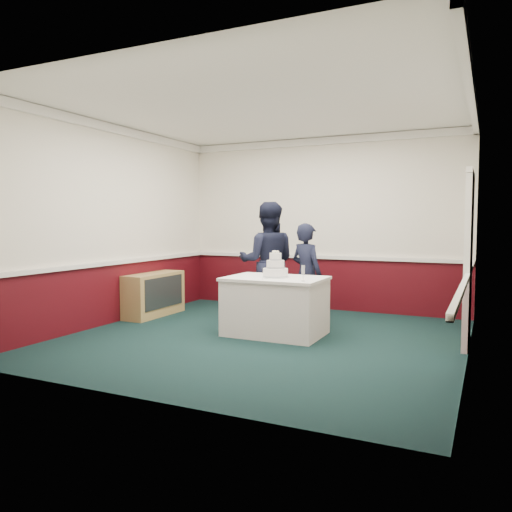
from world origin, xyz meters
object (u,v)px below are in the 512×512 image
at_px(cake_knife, 267,278).
at_px(person_man, 267,262).
at_px(cake_table, 275,305).
at_px(person_woman, 307,274).
at_px(wedding_cake, 275,269).
at_px(champagne_flute, 303,270).
at_px(sideboard, 154,294).

distance_m(cake_knife, person_man, 1.13).
height_order(cake_table, person_woman, person_woman).
height_order(cake_knife, person_man, person_man).
relative_size(cake_knife, person_woman, 0.14).
relative_size(cake_table, cake_knife, 6.00).
bearing_deg(wedding_cake, champagne_flute, -29.25).
bearing_deg(person_man, cake_knife, 92.23).
height_order(wedding_cake, person_woman, person_woman).
bearing_deg(cake_knife, champagne_flute, 9.07).
height_order(cake_table, cake_knife, cake_knife).
distance_m(wedding_cake, champagne_flute, 0.57).
height_order(champagne_flute, person_woman, person_woman).
bearing_deg(wedding_cake, sideboard, 169.76).
relative_size(champagne_flute, person_woman, 0.13).
bearing_deg(cake_knife, cake_table, 99.13).
height_order(wedding_cake, champagne_flute, wedding_cake).
height_order(cake_knife, person_woman, person_woman).
bearing_deg(cake_table, champagne_flute, -29.25).
xyz_separation_m(wedding_cake, person_woman, (0.17, 0.78, -0.14)).
relative_size(cake_knife, person_man, 0.12).
distance_m(sideboard, person_man, 1.99).
height_order(cake_table, person_man, person_man).
bearing_deg(cake_table, sideboard, 169.76).
xyz_separation_m(cake_knife, person_man, (-0.45, 1.02, 0.13)).
distance_m(champagne_flute, person_woman, 1.12).
bearing_deg(sideboard, wedding_cake, -10.24).
xyz_separation_m(wedding_cake, cake_knife, (-0.03, -0.20, -0.11)).
xyz_separation_m(sideboard, person_man, (1.86, 0.40, 0.57)).
bearing_deg(wedding_cake, cake_table, -90.00).
height_order(sideboard, champagne_flute, champagne_flute).
bearing_deg(wedding_cake, person_man, 120.35).
distance_m(wedding_cake, person_woman, 0.81).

